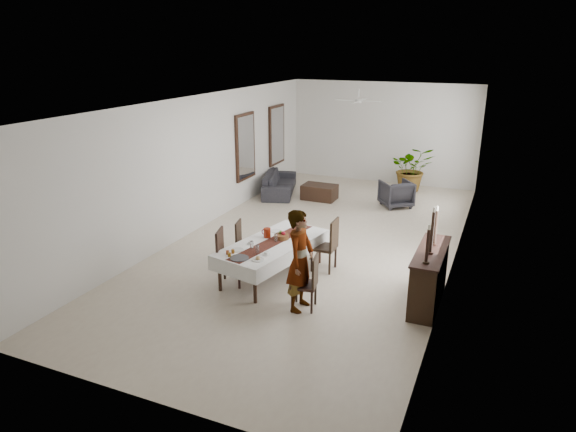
{
  "coord_description": "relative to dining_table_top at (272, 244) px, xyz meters",
  "views": [
    {
      "loc": [
        3.73,
        -10.3,
        4.32
      ],
      "look_at": [
        -0.12,
        -1.38,
        1.05
      ],
      "focal_mm": 32.0,
      "sensor_mm": 36.0,
      "label": 1
    }
  ],
  "objects": [
    {
      "name": "sideboard_top",
      "position": [
        2.95,
        0.06,
        0.31
      ],
      "size": [
        0.47,
        1.68,
        0.03
      ],
      "primitive_type": "cube",
      "color": "black",
      "rests_on": "sideboard_body"
    },
    {
      "name": "chair_right_far_leg_fr",
      "position": [
        1.0,
        0.87,
        -0.45
      ],
      "size": [
        0.05,
        0.05,
        0.45
      ],
      "primitive_type": "cylinder",
      "rotation": [
        0.0,
        0.0,
        0.01
      ],
      "color": "black",
      "rests_on": "floor"
    },
    {
      "name": "potted_plant",
      "position": [
        1.32,
        7.26,
        0.02
      ],
      "size": [
        1.56,
        1.46,
        1.4
      ],
      "primitive_type": "imported",
      "rotation": [
        0.0,
        0.0,
        0.34
      ],
      "color": "#2F5220",
      "rests_on": "floor"
    },
    {
      "name": "jam_jar_a",
      "position": [
        -0.41,
        -0.95,
        0.07
      ],
      "size": [
        0.06,
        0.06,
        0.07
      ],
      "primitive_type": "cylinder",
      "color": "#865613",
      "rests_on": "tablecloth_top"
    },
    {
      "name": "saucer_right",
      "position": [
        0.16,
        -0.61,
        0.04
      ],
      "size": [
        0.14,
        0.14,
        0.01
      ],
      "primitive_type": "cylinder",
      "color": "white",
      "rests_on": "tablecloth_top"
    },
    {
      "name": "chair_right_far_seat",
      "position": [
        0.81,
        0.68,
        -0.2
      ],
      "size": [
        0.46,
        0.46,
        0.05
      ],
      "primitive_type": "cube",
      "rotation": [
        0.0,
        0.0,
        1.58
      ],
      "color": "black",
      "rests_on": "chair_right_far_leg_fl"
    },
    {
      "name": "tablecloth_drape_near",
      "position": [
        -0.24,
        -1.18,
        -0.11
      ],
      "size": [
        1.08,
        0.23,
        0.28
      ],
      "primitive_type": "cube",
      "rotation": [
        0.0,
        0.0,
        -0.2
      ],
      "color": "white",
      "rests_on": "dining_table_top"
    },
    {
      "name": "chair_right_near_leg_br",
      "position": [
        0.84,
        -0.81,
        -0.47
      ],
      "size": [
        0.05,
        0.05,
        0.41
      ],
      "primitive_type": "cylinder",
      "rotation": [
        0.0,
        0.0,
        0.17
      ],
      "color": "black",
      "rests_on": "floor"
    },
    {
      "name": "chair_right_near_leg_bl",
      "position": [
        0.89,
        -1.14,
        -0.47
      ],
      "size": [
        0.05,
        0.05,
        0.41
      ],
      "primitive_type": "cylinder",
      "rotation": [
        0.0,
        0.0,
        0.17
      ],
      "color": "black",
      "rests_on": "floor"
    },
    {
      "name": "chair_right_far_leg_fl",
      "position": [
        1.0,
        0.49,
        -0.45
      ],
      "size": [
        0.05,
        0.05,
        0.45
      ],
      "primitive_type": "cylinder",
      "rotation": [
        0.0,
        0.0,
        0.01
      ],
      "color": "black",
      "rests_on": "floor"
    },
    {
      "name": "candlestick_mid_candle",
      "position": [
        2.95,
        -0.1,
        1.09
      ],
      "size": [
        0.04,
        0.04,
        0.09
      ],
      "primitive_type": "cylinder",
      "color": "silver",
      "rests_on": "candlestick_mid_shaft"
    },
    {
      "name": "dining_table_top",
      "position": [
        0.0,
        0.0,
        0.0
      ],
      "size": [
        1.37,
        2.39,
        0.05
      ],
      "primitive_type": "cube",
      "rotation": [
        0.0,
        0.0,
        -0.2
      ],
      "color": "black",
      "rests_on": "table_leg_fl"
    },
    {
      "name": "bread_near_right",
      "position": [
        0.13,
        -0.89,
        0.07
      ],
      "size": [
        0.08,
        0.08,
        0.08
      ],
      "primitive_type": "sphere",
      "color": "tan",
      "rests_on": "plate_near_right"
    },
    {
      "name": "chair_left_near_seat",
      "position": [
        -0.57,
        -0.62,
        -0.2
      ],
      "size": [
        0.56,
        0.56,
        0.05
      ],
      "primitive_type": "cube",
      "rotation": [
        0.0,
        0.0,
        -1.29
      ],
      "color": "black",
      "rests_on": "chair_left_near_leg_fl"
    },
    {
      "name": "fan_rod",
      "position": [
        0.17,
        5.01,
        2.42
      ],
      "size": [
        0.04,
        0.04,
        0.2
      ],
      "primitive_type": "cylinder",
      "color": "silver",
      "rests_on": "ceiling"
    },
    {
      "name": "coffee_table",
      "position": [
        -0.95,
        5.28,
        -0.46
      ],
      "size": [
        0.98,
        0.66,
        0.43
      ],
      "primitive_type": "cube",
      "rotation": [
        0.0,
        0.0,
        -0.01
      ],
      "color": "black",
      "rests_on": "floor"
    },
    {
      "name": "candlestick_near_base",
      "position": [
        2.95,
        -0.53,
        0.34
      ],
      "size": [
        0.11,
        0.11,
        0.03
      ],
      "primitive_type": "cylinder",
      "color": "black",
      "rests_on": "sideboard_top"
    },
    {
      "name": "fan_hub",
      "position": [
        0.17,
        5.01,
        2.22
      ],
      "size": [
        0.16,
        0.16,
        0.08
      ],
      "primitive_type": "cylinder",
      "color": "silver",
      "rests_on": "fan_rod"
    },
    {
      "name": "table_leg_fl",
      "position": [
        -0.62,
        -0.96,
        -0.35
      ],
      "size": [
        0.08,
        0.08,
        0.65
      ],
      "primitive_type": "cylinder",
      "rotation": [
        0.0,
        0.0,
        -0.2
      ],
      "color": "black",
      "rests_on": "floor"
    },
    {
      "name": "plate_far_left",
      "position": [
        -0.19,
        0.56,
        0.04
      ],
      "size": [
        0.22,
        0.22,
        0.01
      ],
      "primitive_type": "cylinder",
      "color": "white",
      "rests_on": "tablecloth_top"
    },
    {
      "name": "floor",
      "position": [
        0.17,
        2.01,
        -0.68
      ],
      "size": [
        6.0,
        12.0,
        0.0
      ],
      "primitive_type": "cube",
      "color": "beige",
      "rests_on": "ground"
    },
    {
      "name": "chair_right_near_seat",
      "position": [
        1.03,
        -0.95,
        -0.25
      ],
      "size": [
        0.48,
        0.48,
        0.05
      ],
      "primitive_type": "cube",
      "rotation": [
        0.0,
        0.0,
        1.74
      ],
      "color": "black",
      "rests_on": "chair_right_near_leg_fl"
    },
    {
      "name": "mirror_glass_near",
      "position": [
        -2.75,
        4.21,
        0.92
      ],
      "size": [
        0.01,
        0.9,
        1.7
      ],
      "primitive_type": "cube",
      "color": "silver",
      "rests_on": "mirror_frame_near"
    },
    {
      "name": "candlestick_near_candle",
      "position": [
        2.95,
        -0.53,
        0.93
      ],
      "size": [
        0.04,
        0.04,
        0.09
      ],
      "primitive_type": "cylinder",
      "color": "white",
      "rests_on": "candlestick_near_shaft"
    },
    {
      "name": "fruit_red",
      "position": [
        0.12,
        0.23,
        0.15
      ],
      "size": [
        0.08,
        0.08,
        0.08
      ],
      "primitive_type": "sphere",
      "color": "maroon",
      "rests_on": "fruit_basket"
    },
    {
      "name": "chair_left_near_back",
      "position": [
        -0.77,
        -0.68,
        0.11
      ],
      "size": [
        0.16,
        0.45,
        0.58
      ],
      "primitive_type": "cube",
      "rotation": [
        0.0,
        0.0,
        -1.29
      ],
      "color": "black",
      "rests_on": "chair_left_near_seat"
    },
    {
      "name": "chair_left_far_leg_fl",
      "position": [
        -0.92,
        0.44,
        -0.49
      ],
      "size": [
        0.05,
        0.05,
        0.38
      ],
      "primitive_type": "cylinder",
      "rotation": [
        0.0,
        0.0,
        0.24
      ],
      "color": "black",
      "rests_on": "floor"
    },
    {
      "name": "chair_left_far_leg_br",
      "position": [
        -0.53,
        0.2,
        -0.49
      ],
      "size": [
        0.05,
        0.05,
        0.38
      ],
      "primitive_type": "cylinder",
      "rotation": [
        0.0,
        0.0,
        0.24
      ],
      "color": "black",
      "rests_on": "floor"
    },
    {
      "name": "mirror_glass_far",
      "position": [
        -2.75,
        6.31,
        0.92
      ],
      "size": [
        0.01,
        0.9,
        1.7
      ],
      "primitive_type": "cube",
      "color": "silver",
      "rests_on": "mirror_frame_far"
    },
    {
      "name": "tablecloth_drape_right",
      "position": [
        0.54,
        -0.11,
        -0.11
      ],
      "size": [
        0.5,
        2.36,
        0.28
      ],
      "primitive_type": "cube",
      "rotation": [
        0.0,
        0.0,
        -0.2
      ],
      "color": "silver",
      "rests_on": "dining_table_top"
    },
    {
      "name": "chair_right_near_leg_fl",
      "position": [
        1.23,
        -1.09,
        -0.47
      ],
      "size": [
        0.05,
        0.05,
        0.41
      ],
      "primitive_type": "cylinder",
      "rotation": [
        0.0,
        0.0,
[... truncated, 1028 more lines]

